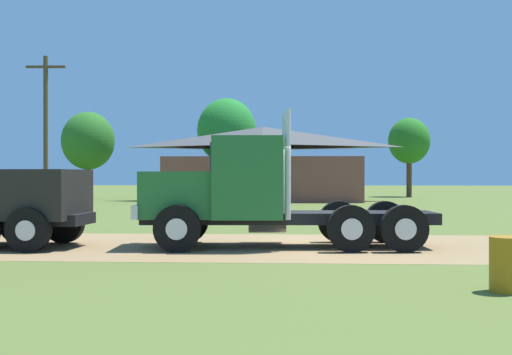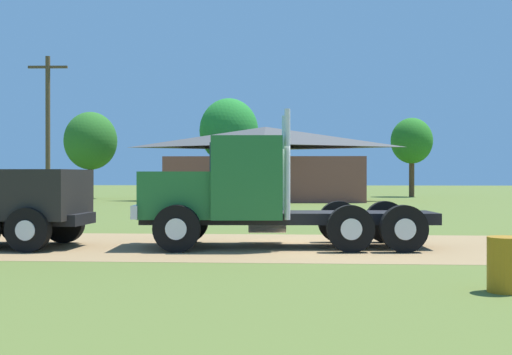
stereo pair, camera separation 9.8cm
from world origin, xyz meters
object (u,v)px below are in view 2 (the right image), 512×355
Objects in this scene: truck_foreground_white at (246,195)px; utility_pole_near at (48,127)px; steel_barrel at (507,265)px; shed_building at (265,165)px.

utility_pole_near is at bearing 122.41° from truck_foreground_white.
utility_pole_near is at bearing 123.25° from steel_barrel.
shed_building is at bearing 42.14° from utility_pole_near.
truck_foreground_white is 23.90m from utility_pole_near.
truck_foreground_white is 0.89× the size of utility_pole_near.
truck_foreground_white is 8.78× the size of steel_barrel.
steel_barrel is (4.58, -6.34, -0.88)m from truck_foreground_white.
truck_foreground_white is 30.55m from shed_building.
truck_foreground_white reaches higher than steel_barrel.
steel_barrel is at bearing -56.75° from utility_pole_near.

